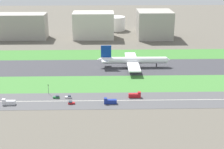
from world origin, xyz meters
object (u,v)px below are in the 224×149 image
object	(u,v)px
airliner	(133,60)
car_3	(57,97)
truck_0	(110,101)
fuel_tank_west	(116,23)
terminal_building	(21,26)
fuel_tank_centre	(145,24)
truck_2	(8,102)
truck_1	(135,95)
traffic_light	(48,88)
office_tower	(154,24)
car_2	(71,103)
car_1	(69,97)
hangar_building	(93,25)

from	to	relation	value
airliner	car_3	world-z (taller)	airliner
truck_0	fuel_tank_west	bearing A→B (deg)	-92.90
airliner	terminal_building	distance (m)	167.82
terminal_building	fuel_tank_west	world-z (taller)	terminal_building
fuel_tank_west	fuel_tank_centre	size ratio (longest dim) A/B	1.13
truck_2	truck_1	bearing A→B (deg)	-173.26
traffic_light	fuel_tank_west	bearing A→B (deg)	75.81
office_tower	truck_1	bearing A→B (deg)	-102.12
truck_2	fuel_tank_west	world-z (taller)	fuel_tank_west
car_3	car_2	distance (m)	14.88
car_1	airliner	bearing A→B (deg)	53.74
office_tower	fuel_tank_centre	xyz separation A→B (m)	(-6.26, 45.00, -7.89)
truck_2	office_tower	size ratio (longest dim) A/B	0.21
car_1	hangar_building	size ratio (longest dim) A/B	0.09
truck_2	traffic_light	bearing A→B (deg)	-142.77
fuel_tank_west	truck_2	bearing A→B (deg)	-108.45
truck_0	fuel_tank_west	xyz separation A→B (m)	(11.99, 237.00, 7.24)
truck_2	terminal_building	distance (m)	195.48
truck_0	office_tower	world-z (taller)	office_tower
airliner	fuel_tank_west	distance (m)	159.30
car_2	terminal_building	bearing A→B (deg)	-68.48
car_3	car_2	bearing A→B (deg)	-42.22
airliner	car_2	bearing A→B (deg)	-121.16
hangar_building	fuel_tank_west	xyz separation A→B (m)	(27.90, 45.00, -6.49)
traffic_light	truck_0	bearing A→B (deg)	-22.52
traffic_light	truck_2	bearing A→B (deg)	-142.77
car_3	office_tower	xyz separation A→B (m)	(93.39, 182.00, 15.20)
truck_2	car_2	size ratio (longest dim) A/B	1.91
truck_1	hangar_building	xyz separation A→B (m)	(-33.50, 182.00, 13.72)
office_tower	car_3	bearing A→B (deg)	-117.16
car_3	truck_1	bearing A→B (deg)	-0.00
truck_2	hangar_building	world-z (taller)	hangar_building
car_2	traffic_light	xyz separation A→B (m)	(-17.68, 17.99, 3.37)
truck_0	hangar_building	distance (m)	193.15
hangar_building	airliner	bearing A→B (deg)	-71.85
truck_0	traffic_light	size ratio (longest dim) A/B	1.17
airliner	hangar_building	size ratio (longest dim) A/B	1.36
car_1	traffic_light	bearing A→B (deg)	151.90
truck_0	fuel_tank_centre	xyz separation A→B (m)	(50.40, 237.00, 6.56)
traffic_light	fuel_tank_centre	bearing A→B (deg)	66.82
car_3	hangar_building	world-z (taller)	hangar_building
terminal_building	hangar_building	bearing A→B (deg)	0.00
car_1	car_3	bearing A→B (deg)	180.00
truck_1	car_2	world-z (taller)	truck_1
terminal_building	traffic_light	bearing A→B (deg)	-71.56
car_1	fuel_tank_centre	distance (m)	240.41
car_1	office_tower	bearing A→B (deg)	64.95
fuel_tank_centre	traffic_light	bearing A→B (deg)	-113.18
terminal_building	hangar_building	size ratio (longest dim) A/B	1.24
truck_1	fuel_tank_centre	distance (m)	229.45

